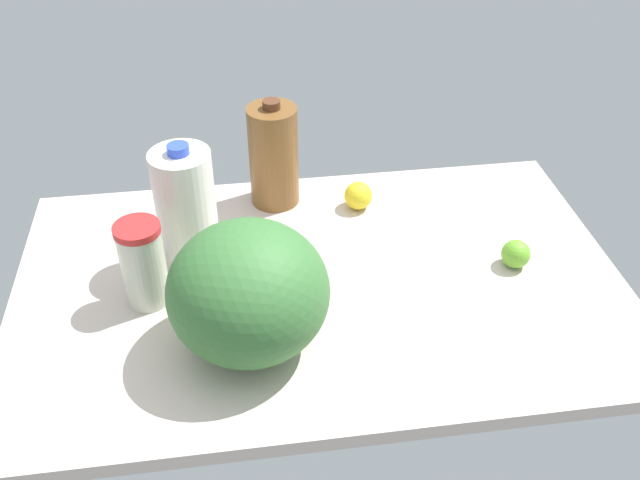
# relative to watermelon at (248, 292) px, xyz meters

# --- Properties ---
(countertop) EXTENTS (1.20, 0.76, 0.03)m
(countertop) POSITION_rel_watermelon_xyz_m (0.14, 0.15, -0.14)
(countertop) COLOR beige
(countertop) RESTS_ON ground
(watermelon) EXTENTS (0.28, 0.28, 0.24)m
(watermelon) POSITION_rel_watermelon_xyz_m (0.00, 0.00, 0.00)
(watermelon) COLOR #397135
(watermelon) RESTS_ON countertop
(milk_jug) EXTENTS (0.12, 0.12, 0.27)m
(milk_jug) POSITION_rel_watermelon_xyz_m (-0.11, 0.26, 0.01)
(milk_jug) COLOR white
(milk_jug) RESTS_ON countertop
(tumbler_cup) EXTENTS (0.09, 0.09, 0.17)m
(tumbler_cup) POSITION_rel_watermelon_xyz_m (-0.19, 0.14, -0.03)
(tumbler_cup) COLOR beige
(tumbler_cup) RESTS_ON countertop
(chocolate_milk_jug) EXTENTS (0.11, 0.11, 0.25)m
(chocolate_milk_jug) POSITION_rel_watermelon_xyz_m (0.08, 0.45, -0.00)
(chocolate_milk_jug) COLOR brown
(chocolate_milk_jug) RESTS_ON countertop
(lemon_far_back) EXTENTS (0.06, 0.06, 0.06)m
(lemon_far_back) POSITION_rel_watermelon_xyz_m (0.27, 0.39, -0.09)
(lemon_far_back) COLOR yellow
(lemon_far_back) RESTS_ON countertop
(lime_near_front) EXTENTS (0.06, 0.06, 0.06)m
(lime_near_front) POSITION_rel_watermelon_xyz_m (0.54, 0.14, -0.09)
(lime_near_front) COLOR #69B22E
(lime_near_front) RESTS_ON countertop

